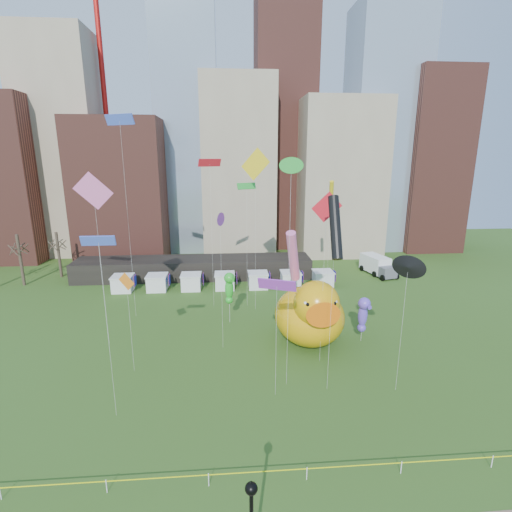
{
  "coord_description": "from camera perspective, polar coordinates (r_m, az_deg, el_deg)",
  "views": [
    {
      "loc": [
        1.35,
        -19.2,
        19.33
      ],
      "look_at": [
        3.57,
        8.96,
        12.0
      ],
      "focal_mm": 27.0,
      "sensor_mm": 36.0,
      "label": 1
    }
  ],
  "objects": [
    {
      "name": "box_truck",
      "position": [
        67.99,
        17.5,
        -1.29
      ],
      "size": [
        4.26,
        7.6,
        3.05
      ],
      "rotation": [
        0.0,
        0.0,
        0.24
      ],
      "color": "white",
      "rests_on": "ground"
    },
    {
      "name": "caution_tape",
      "position": [
        26.8,
        -7.05,
        -29.69
      ],
      "size": [
        50.0,
        0.06,
        0.9
      ],
      "color": "white",
      "rests_on": "ground"
    },
    {
      "name": "kite_15",
      "position": [
        37.15,
        -5.35,
        5.32
      ],
      "size": [
        0.62,
        1.26,
        14.15
      ],
      "color": "silver",
      "rests_on": "ground"
    },
    {
      "name": "kite_8",
      "position": [
        48.44,
        -6.87,
        13.42
      ],
      "size": [
        2.82,
        1.99,
        19.06
      ],
      "color": "silver",
      "rests_on": "ground"
    },
    {
      "name": "skyline",
      "position": [
        80.29,
        -4.03,
        16.02
      ],
      "size": [
        101.0,
        23.0,
        68.0
      ],
      "color": "brown",
      "rests_on": "ground"
    },
    {
      "name": "crane_right",
      "position": [
        92.49,
        16.85,
        31.33
      ],
      "size": [
        23.0,
        1.0,
        76.0
      ],
      "color": "red",
      "rests_on": "ground"
    },
    {
      "name": "kite_12",
      "position": [
        46.88,
        -0.09,
        13.2
      ],
      "size": [
        3.26,
        2.1,
        20.35
      ],
      "color": "silver",
      "rests_on": "ground"
    },
    {
      "name": "kite_11",
      "position": [
        48.36,
        -1.41,
        10.17
      ],
      "size": [
        2.46,
        1.48,
        16.17
      ],
      "color": "silver",
      "rests_on": "ground"
    },
    {
      "name": "kite_13",
      "position": [
        28.32,
        -22.33,
        1.88
      ],
      "size": [
        2.31,
        0.36,
        14.13
      ],
      "color": "silver",
      "rests_on": "ground"
    },
    {
      "name": "kite_1",
      "position": [
        39.8,
        5.53,
        -0.06
      ],
      "size": [
        2.27,
        3.53,
        12.25
      ],
      "color": "silver",
      "rests_on": "ground"
    },
    {
      "name": "kite_9",
      "position": [
        40.6,
        -22.94,
        8.65
      ],
      "size": [
        3.61,
        0.61,
        17.95
      ],
      "color": "silver",
      "rests_on": "ground"
    },
    {
      "name": "pavilion",
      "position": [
        63.94,
        -9.14,
        -1.75
      ],
      "size": [
        38.0,
        6.0,
        3.2
      ],
      "primitive_type": "cube",
      "color": "black",
      "rests_on": "ground"
    },
    {
      "name": "vendor_tents",
      "position": [
        58.13,
        -4.62,
        -3.78
      ],
      "size": [
        33.24,
        2.8,
        2.4
      ],
      "color": "white",
      "rests_on": "ground"
    },
    {
      "name": "big_duck",
      "position": [
        40.79,
        8.11,
        -8.39
      ],
      "size": [
        7.48,
        10.03,
        7.7
      ],
      "rotation": [
        0.0,
        0.0,
        0.02
      ],
      "color": "#E5A10B",
      "rests_on": "ground"
    },
    {
      "name": "bare_trees",
      "position": [
        69.26,
        -31.44,
        -0.41
      ],
      "size": [
        8.44,
        6.44,
        8.5
      ],
      "color": "#382B21",
      "rests_on": "ground"
    },
    {
      "name": "seahorse_green",
      "position": [
        45.3,
        -4.0,
        -4.39
      ],
      "size": [
        1.65,
        1.86,
        6.25
      ],
      "rotation": [
        0.0,
        0.0,
        0.36
      ],
      "color": "silver",
      "rests_on": "ground"
    },
    {
      "name": "kite_10",
      "position": [
        30.2,
        11.68,
        4.15
      ],
      "size": [
        0.87,
        2.87,
        16.48
      ],
      "color": "silver",
      "rests_on": "ground"
    },
    {
      "name": "seahorse_purple",
      "position": [
        42.6,
        15.6,
        -7.99
      ],
      "size": [
        1.57,
        1.82,
        5.01
      ],
      "rotation": [
        0.0,
        0.0,
        0.23
      ],
      "color": "silver",
      "rests_on": "ground"
    },
    {
      "name": "kite_4",
      "position": [
        53.91,
        11.1,
        9.16
      ],
      "size": [
        1.12,
        2.07,
        16.24
      ],
      "color": "silver",
      "rests_on": "ground"
    },
    {
      "name": "kite_14",
      "position": [
        35.61,
        -18.61,
        -3.97
      ],
      "size": [
        1.5,
        0.65,
        9.54
      ],
      "color": "silver",
      "rests_on": "ground"
    },
    {
      "name": "kite_5",
      "position": [
        47.28,
        -19.55,
        18.37
      ],
      "size": [
        3.58,
        2.2,
        23.84
      ],
      "color": "silver",
      "rests_on": "ground"
    },
    {
      "name": "crane_left",
      "position": [
        90.48,
        -21.99,
        31.35
      ],
      "size": [
        23.0,
        1.0,
        76.0
      ],
      "color": "red",
      "rests_on": "ground"
    },
    {
      "name": "kite_2",
      "position": [
        32.43,
        21.61,
        -1.59
      ],
      "size": [
        1.39,
        1.53,
        11.83
      ],
      "color": "silver",
      "rests_on": "ground"
    },
    {
      "name": "kite_7",
      "position": [
        29.88,
        3.11,
        -4.34
      ],
      "size": [
        2.96,
        1.54,
        10.17
      ],
      "color": "silver",
      "rests_on": "ground"
    },
    {
      "name": "small_duck",
      "position": [
        45.44,
        9.64,
        -9.02
      ],
      "size": [
        3.39,
        4.03,
        2.88
      ],
      "rotation": [
        0.0,
        0.0,
        0.23
      ],
      "color": "white",
      "rests_on": "ground"
    },
    {
      "name": "kite_0",
      "position": [
        34.64,
        10.4,
        6.73
      ],
      "size": [
        2.4,
        1.41,
        16.39
      ],
      "color": "silver",
      "rests_on": "ground"
    },
    {
      "name": "kite_3",
      "position": [
        29.94,
        5.24,
        12.86
      ],
      "size": [
        1.24,
        0.32,
        19.28
      ],
      "color": "silver",
      "rests_on": "ground"
    },
    {
      "name": "ground",
      "position": [
        27.28,
        -7.0,
        -30.71
      ],
      "size": [
        160.0,
        160.0,
        0.0
      ],
      "primitive_type": "plane",
      "color": "#35561B",
      "rests_on": "ground"
    }
  ]
}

